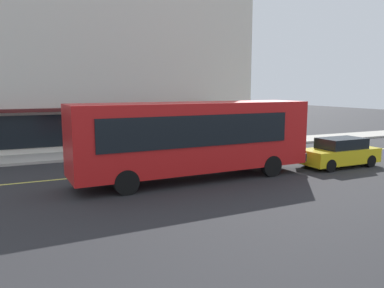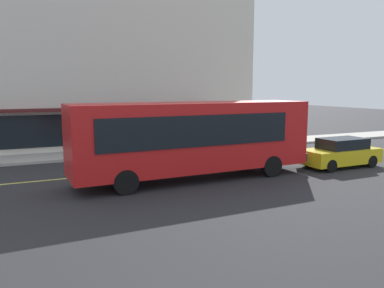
# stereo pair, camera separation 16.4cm
# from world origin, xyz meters

# --- Properties ---
(ground) EXTENTS (120.00, 120.00, 0.00)m
(ground) POSITION_xyz_m (0.00, 0.00, 0.00)
(ground) COLOR #28282B
(sidewalk) EXTENTS (80.00, 2.88, 0.15)m
(sidewalk) POSITION_xyz_m (0.00, 5.65, 0.07)
(sidewalk) COLOR #B2ADA3
(sidewalk) RESTS_ON ground
(lane_centre_stripe) EXTENTS (36.00, 0.16, 0.01)m
(lane_centre_stripe) POSITION_xyz_m (0.00, 0.00, 0.00)
(lane_centre_stripe) COLOR #D8D14C
(lane_centre_stripe) RESTS_ON ground
(storefront_building) EXTENTS (27.15, 10.03, 13.16)m
(storefront_building) POSITION_xyz_m (-1.92, 11.80, 6.57)
(storefront_building) COLOR silver
(storefront_building) RESTS_ON ground
(bus) EXTENTS (11.20, 2.85, 3.50)m
(bus) POSITION_xyz_m (2.33, -2.52, 1.99)
(bus) COLOR red
(bus) RESTS_ON ground
(car_yellow) EXTENTS (4.32, 1.91, 1.52)m
(car_yellow) POSITION_xyz_m (10.51, -3.17, 0.74)
(car_yellow) COLOR yellow
(car_yellow) RESTS_ON ground
(car_navy) EXTENTS (4.40, 2.05, 1.52)m
(car_navy) POSITION_xyz_m (1.26, 3.06, 0.74)
(car_navy) COLOR navy
(car_navy) RESTS_ON ground
(pedestrian_near_storefront) EXTENTS (0.34, 0.34, 1.62)m
(pedestrian_near_storefront) POSITION_xyz_m (9.84, 6.25, 1.11)
(pedestrian_near_storefront) COLOR black
(pedestrian_near_storefront) RESTS_ON sidewalk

